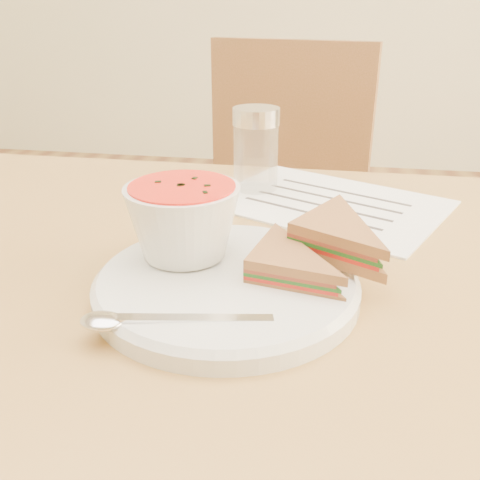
% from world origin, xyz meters
% --- Properties ---
extents(chair_far, '(0.49, 0.49, 0.93)m').
position_xyz_m(chair_far, '(-0.04, 0.62, 0.47)').
color(chair_far, brown).
rests_on(chair_far, floor).
extents(plate, '(0.31, 0.31, 0.02)m').
position_xyz_m(plate, '(0.02, -0.09, 0.76)').
color(plate, silver).
rests_on(plate, dining_table).
extents(soup_bowl, '(0.12, 0.12, 0.08)m').
position_xyz_m(soup_bowl, '(-0.03, -0.06, 0.81)').
color(soup_bowl, silver).
rests_on(soup_bowl, plate).
extents(sandwich_half_a, '(0.11, 0.11, 0.03)m').
position_xyz_m(sandwich_half_a, '(0.04, -0.11, 0.78)').
color(sandwich_half_a, '#A4673A').
rests_on(sandwich_half_a, plate).
extents(sandwich_half_b, '(0.15, 0.15, 0.03)m').
position_xyz_m(sandwich_half_b, '(0.08, -0.05, 0.80)').
color(sandwich_half_b, '#A4673A').
rests_on(sandwich_half_b, plate).
extents(spoon, '(0.19, 0.08, 0.01)m').
position_xyz_m(spoon, '(-0.01, -0.18, 0.77)').
color(spoon, silver).
rests_on(spoon, plate).
extents(paper_menu, '(0.38, 0.34, 0.00)m').
position_xyz_m(paper_menu, '(0.11, 0.18, 0.75)').
color(paper_menu, white).
rests_on(paper_menu, dining_table).
extents(condiment_shaker, '(0.09, 0.09, 0.12)m').
position_xyz_m(condiment_shaker, '(0.00, 0.23, 0.81)').
color(condiment_shaker, silver).
rests_on(condiment_shaker, dining_table).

